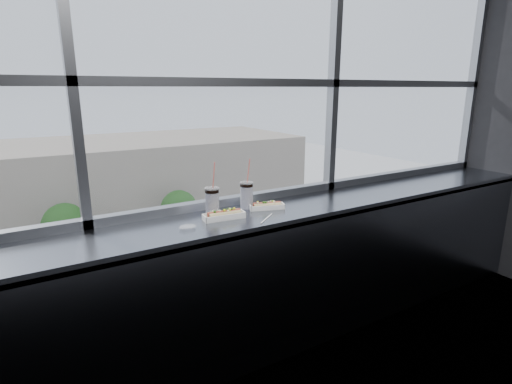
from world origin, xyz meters
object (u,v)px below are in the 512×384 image
car_far_c (239,239)px  pedestrian_c (139,237)px  wrapper (188,227)px  car_near_c (56,352)px  tree_right (179,208)px  tree_center (65,225)px  pedestrian_b (68,254)px  soda_cup_left (212,200)px  loose_straw (267,218)px  hotdog_tray_left (224,215)px  car_near_e (325,270)px  pedestrian_d (173,232)px  hotdog_tray_right (267,206)px  soda_cup_right (247,194)px  car_near_d (210,305)px

car_far_c → pedestrian_c: car_far_c is taller
wrapper → car_near_c: wrapper is taller
tree_right → tree_center: bearing=180.0°
pedestrian_b → soda_cup_left: bearing=87.9°
tree_right → loose_straw: bearing=-108.5°
soda_cup_left → pedestrian_b: bearing=87.9°
hotdog_tray_left → car_near_e: (15.39, 16.29, -10.94)m
pedestrian_d → hotdog_tray_right: bearing=-17.2°
soda_cup_right → loose_straw: bearing=-92.5°
car_near_d → pedestrian_b: (-5.98, 12.21, -0.09)m
pedestrian_c → tree_right: bearing=162.4°
car_near_c → pedestrian_c: 14.96m
pedestrian_c → tree_right: tree_right is taller
wrapper → car_near_d: bearing=66.0°
soda_cup_left → tree_right: size_ratio=0.08×
soda_cup_right → pedestrian_d: bearing=72.5°
soda_cup_right → wrapper: 0.59m
soda_cup_right → pedestrian_b: 30.48m
hotdog_tray_left → car_far_c: (13.28, 24.29, -10.95)m
soda_cup_left → tree_center: bearing=87.8°
hotdog_tray_right → car_far_c: bearing=80.4°
hotdog_tray_left → pedestrian_d: 32.54m
car_near_c → pedestrian_b: (1.88, 12.21, -0.02)m
pedestrian_b → tree_center: tree_center is taller
hotdog_tray_left → tree_center: bearing=93.9°
loose_straw → car_near_c: size_ratio=0.04×
car_near_d → pedestrian_d: 13.02m
soda_cup_left → pedestrian_c: (6.53, 29.22, -11.20)m
wrapper → car_near_e: wrapper is taller
soda_cup_right → car_far_c: size_ratio=0.06×
pedestrian_d → pedestrian_b: 8.37m
wrapper → car_far_c: wrapper is taller
loose_straw → car_near_e: size_ratio=0.03×
hotdog_tray_right → tree_right: hotdog_tray_right is taller
wrapper → pedestrian_b: bearing=87.4°
loose_straw → car_near_e: (15.14, 16.44, -10.92)m
loose_straw → car_near_d: 20.89m
soda_cup_left → soda_cup_right: soda_cup_left is taller
hotdog_tray_left → loose_straw: hotdog_tray_left is taller
wrapper → car_near_e: size_ratio=0.02×
hotdog_tray_left → loose_straw: size_ratio=1.35×
soda_cup_right → pedestrian_d: size_ratio=0.20×
soda_cup_left → pedestrian_b: 30.53m
hotdog_tray_left → tree_right: size_ratio=0.06×
soda_cup_left → car_far_c: soda_cup_left is taller
hotdog_tray_left → hotdog_tray_right: size_ratio=1.09×
hotdog_tray_left → wrapper: hotdog_tray_left is taller
car_far_c → pedestrian_c: (-6.78, 5.03, -0.17)m
loose_straw → pedestrian_b: loose_straw is taller
tree_right → pedestrian_b: bearing=178.6°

